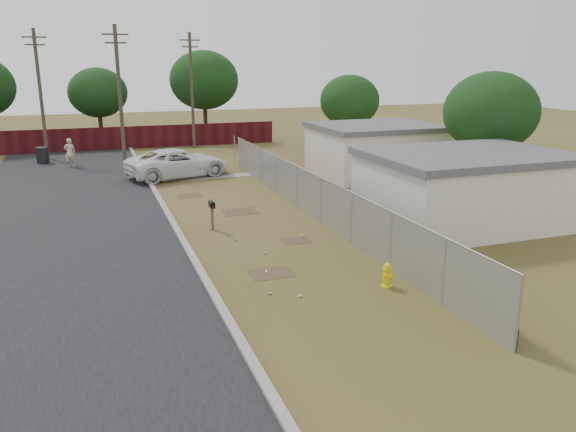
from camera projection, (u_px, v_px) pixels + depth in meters
name	position (u px, v px, depth m)	size (l,w,h in m)	color
ground	(252.00, 230.00, 23.41)	(120.00, 120.00, 0.00)	brown
street	(81.00, 199.00, 28.53)	(15.10, 60.00, 0.12)	black
chainlink_fence	(313.00, 200.00, 25.14)	(0.10, 27.06, 2.02)	gray
privacy_fence	(90.00, 139.00, 43.93)	(30.00, 0.12, 1.80)	#420E11
utility_poles	(121.00, 92.00, 39.75)	(12.60, 8.24, 9.00)	#483C30
houses	(416.00, 166.00, 28.98)	(9.30, 17.24, 3.10)	silver
horizon_trees	(178.00, 90.00, 43.85)	(33.32, 31.94, 7.78)	#362918
fire_hydrant	(387.00, 275.00, 17.36)	(0.45, 0.45, 0.84)	yellow
mailbox	(212.00, 207.00, 23.08)	(0.19, 0.55, 1.27)	brown
pickup_truck	(178.00, 163.00, 33.87)	(2.87, 6.23, 1.73)	white
pedestrian	(70.00, 153.00, 37.13)	(0.70, 0.46, 1.92)	#C3B38F
trash_bin	(43.00, 155.00, 38.59)	(0.86, 0.93, 1.11)	black
scattered_litter	(269.00, 252.00, 20.52)	(3.11, 10.19, 0.07)	silver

